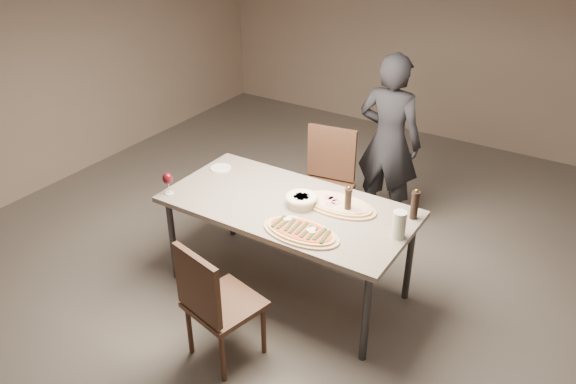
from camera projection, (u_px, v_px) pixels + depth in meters
The scene contains 14 objects.
room at pixel (288, 120), 3.71m from camera, with size 7.00×7.00×7.00m.
dining_table at pixel (288, 211), 4.05m from camera, with size 1.80×0.90×0.75m.
zucchini_pizza at pixel (301, 232), 3.68m from camera, with size 0.55×0.31×0.05m.
ham_pizza at pixel (338, 204), 3.99m from camera, with size 0.59×0.33×0.04m.
bread_basket at pixel (301, 199), 3.99m from camera, with size 0.23×0.23×0.08m.
oil_dish at pixel (291, 221), 3.82m from camera, with size 0.12×0.12×0.01m.
pepper_mill_left at pixel (348, 200), 3.88m from camera, with size 0.05×0.05×0.21m.
pepper_mill_right at pixel (415, 205), 3.81m from camera, with size 0.06×0.06×0.23m.
carafe at pixel (399, 225), 3.61m from camera, with size 0.09×0.09×0.19m.
wine_glass at pixel (168, 179), 4.11m from camera, with size 0.08×0.08×0.17m.
side_plate at pixel (221, 168), 4.52m from camera, with size 0.17×0.17×0.01m.
chair_near at pixel (214, 300), 3.49m from camera, with size 0.50×0.50×0.89m.
chair_far at pixel (326, 178), 4.84m from camera, with size 0.52×0.52×0.96m.
diner at pixel (389, 142), 4.89m from camera, with size 0.58×0.38×1.58m, color black.
Camera 1 is at (1.86, -2.93, 2.79)m, focal length 35.00 mm.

